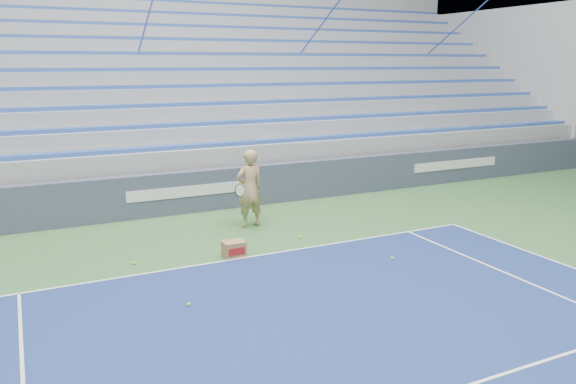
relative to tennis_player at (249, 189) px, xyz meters
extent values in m
cube|color=white|center=(-0.97, -2.05, -0.92)|extent=(10.97, 0.05, 0.00)
cube|color=#3D465D|center=(-0.97, 1.95, -0.39)|extent=(30.00, 0.30, 1.10)
cube|color=white|center=(-0.97, 1.79, -0.34)|extent=(3.20, 0.02, 0.28)
cube|color=white|center=(8.03, 1.79, -0.34)|extent=(3.40, 0.02, 0.28)
cube|color=#9A9DA2|center=(-0.97, 6.50, -0.39)|extent=(30.00, 8.50, 1.10)
cube|color=#9A9DA2|center=(-0.97, 6.50, 0.41)|extent=(30.00, 8.50, 0.50)
cube|color=#2F53AB|center=(-0.97, 2.62, 0.72)|extent=(29.60, 0.42, 0.11)
cube|color=#9A9DA2|center=(-0.97, 6.92, 0.91)|extent=(30.00, 7.65, 0.50)
cube|color=#2F53AB|center=(-0.97, 3.47, 1.22)|extent=(29.60, 0.42, 0.11)
cube|color=#9A9DA2|center=(-0.97, 7.35, 1.41)|extent=(30.00, 6.80, 0.50)
cube|color=#2F53AB|center=(-0.97, 4.32, 1.72)|extent=(29.60, 0.42, 0.11)
cube|color=#9A9DA2|center=(-0.97, 7.77, 1.91)|extent=(30.00, 5.95, 0.50)
cube|color=#2F53AB|center=(-0.97, 5.17, 2.22)|extent=(29.60, 0.42, 0.11)
cube|color=#9A9DA2|center=(-0.97, 8.20, 2.41)|extent=(30.00, 5.10, 0.50)
cube|color=#2F53AB|center=(-0.97, 6.02, 2.72)|extent=(29.60, 0.42, 0.11)
cube|color=#9A9DA2|center=(-0.97, 8.62, 2.91)|extent=(30.00, 4.25, 0.50)
cube|color=#2F53AB|center=(-0.97, 6.87, 3.22)|extent=(29.60, 0.42, 0.11)
cube|color=#9A9DA2|center=(-0.97, 9.05, 3.41)|extent=(30.00, 3.40, 0.50)
cube|color=#2F53AB|center=(-0.97, 7.72, 3.72)|extent=(29.60, 0.42, 0.11)
cube|color=#9A9DA2|center=(-0.97, 9.47, 3.91)|extent=(30.00, 2.55, 0.50)
cube|color=#2F53AB|center=(-0.97, 8.57, 4.22)|extent=(29.60, 0.42, 0.11)
cube|color=#9A9DA2|center=(-0.97, 9.90, 4.41)|extent=(30.00, 1.70, 0.50)
cube|color=#2F53AB|center=(-0.97, 9.42, 4.72)|extent=(29.60, 0.42, 0.11)
cube|color=#9A9DA2|center=(-0.97, 10.32, 4.91)|extent=(30.00, 0.85, 0.50)
cube|color=#9A9DA2|center=(14.18, 6.50, 2.11)|extent=(0.30, 8.80, 6.10)
cube|color=#9A9DA2|center=(-0.97, 11.05, 2.71)|extent=(31.00, 0.40, 7.30)
cylinder|color=#324FB0|center=(-0.97, 6.50, 3.66)|extent=(0.05, 8.53, 5.04)
cylinder|color=#324FB0|center=(5.03, 6.50, 3.66)|extent=(0.05, 8.53, 5.04)
cylinder|color=#324FB0|center=(11.03, 6.50, 3.66)|extent=(0.05, 8.53, 5.04)
imported|color=tan|center=(0.00, 0.00, 0.00)|extent=(0.73, 0.52, 1.87)
cylinder|color=black|center=(-0.35, -0.25, 0.01)|extent=(0.12, 0.27, 0.08)
cylinder|color=beige|center=(-0.45, -0.53, 0.11)|extent=(0.29, 0.16, 0.28)
torus|color=black|center=(-0.45, -0.53, 0.11)|extent=(0.31, 0.18, 0.30)
cube|color=#977249|center=(-1.11, -1.87, -0.77)|extent=(0.45, 0.34, 0.33)
cube|color=#B21E19|center=(-1.11, -2.04, -0.77)|extent=(0.35, 0.02, 0.15)
sphere|color=#B8EA30|center=(0.67, -1.38, -0.90)|extent=(0.07, 0.07, 0.07)
sphere|color=#B8EA30|center=(-2.62, -3.80, -0.90)|extent=(0.07, 0.07, 0.07)
sphere|color=#B8EA30|center=(1.68, -3.44, -0.90)|extent=(0.07, 0.07, 0.07)
sphere|color=#B8EA30|center=(-3.04, -1.45, -0.90)|extent=(0.07, 0.07, 0.07)
camera|label=1|loc=(-4.86, -12.09, 2.92)|focal=35.00mm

